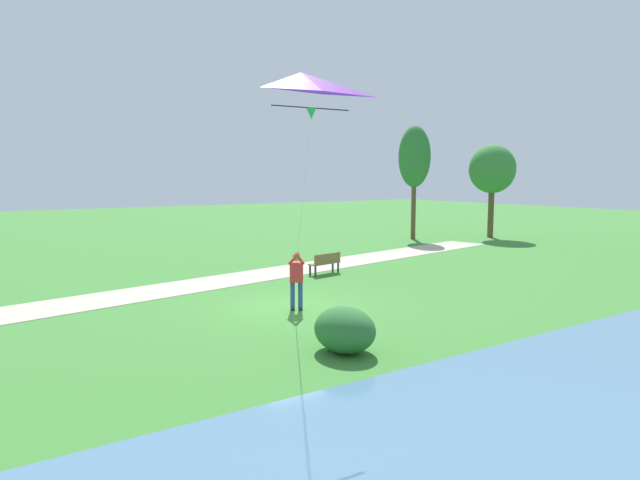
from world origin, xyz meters
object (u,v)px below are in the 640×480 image
at_px(person_kite_flyer, 296,276).
at_px(tree_lakeside_near, 414,158).
at_px(park_bench_near_walkway, 326,262).
at_px(tree_behind_path, 492,170).
at_px(lakeside_shrub, 345,330).
at_px(flying_kite, 302,100).

xyz_separation_m(person_kite_flyer, tree_lakeside_near, (-12.41, 16.43, 4.21)).
relative_size(person_kite_flyer, park_bench_near_walkway, 1.17).
height_order(park_bench_near_walkway, tree_behind_path, tree_behind_path).
bearing_deg(tree_behind_path, tree_lakeside_near, -113.60).
bearing_deg(lakeside_shrub, person_kite_flyer, 163.76).
xyz_separation_m(person_kite_flyer, tree_behind_path, (-10.25, 21.38, 3.45)).
bearing_deg(tree_behind_path, park_bench_near_walkway, -72.06).
distance_m(person_kite_flyer, flying_kite, 6.92).
bearing_deg(tree_lakeside_near, tree_behind_path, 66.40).
bearing_deg(lakeside_shrub, park_bench_near_walkway, 148.20).
bearing_deg(flying_kite, lakeside_shrub, 106.46).
distance_m(tree_behind_path, tree_lakeside_near, 5.46).
xyz_separation_m(person_kite_flyer, park_bench_near_walkway, (-4.71, 4.28, -0.54)).
bearing_deg(person_kite_flyer, tree_lakeside_near, 127.08).
relative_size(park_bench_near_walkway, tree_behind_path, 0.25).
xyz_separation_m(person_kite_flyer, lakeside_shrub, (4.12, -1.20, -0.52)).
bearing_deg(flying_kite, person_kite_flyer, 150.15).
xyz_separation_m(flying_kite, tree_lakeside_near, (-16.95, 19.03, -0.32)).
relative_size(tree_lakeside_near, lakeside_shrub, 4.53).
xyz_separation_m(park_bench_near_walkway, tree_lakeside_near, (-7.70, 12.15, 4.74)).
bearing_deg(park_bench_near_walkway, lakeside_shrub, -31.80).
bearing_deg(lakeside_shrub, tree_behind_path, 122.48).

